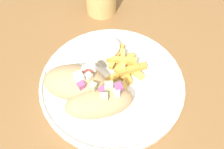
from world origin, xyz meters
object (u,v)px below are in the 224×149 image
pita_sandwich_near (100,102)px  sauce_ramekin (106,50)px  plate (112,81)px  pita_sandwich_far (76,82)px  fries_pile (125,67)px

pita_sandwich_near → sauce_ramekin: pita_sandwich_near is taller
pita_sandwich_near → plate: bearing=60.5°
pita_sandwich_far → fries_pile: (0.11, -0.01, -0.02)m
plate → pita_sandwich_far: size_ratio=2.11×
plate → sauce_ramekin: 0.08m
plate → fries_pile: size_ratio=2.79×
sauce_ramekin → pita_sandwich_far: bearing=-153.8°
plate → pita_sandwich_near: 0.08m
plate → sauce_ramekin: sauce_ramekin is taller
pita_sandwich_near → fries_pile: 0.11m
pita_sandwich_far → sauce_ramekin: size_ratio=2.12×
pita_sandwich_far → fries_pile: size_ratio=1.33×
plate → pita_sandwich_near: size_ratio=2.17×
plate → pita_sandwich_near: pita_sandwich_near is taller
fries_pile → pita_sandwich_near: bearing=-150.9°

